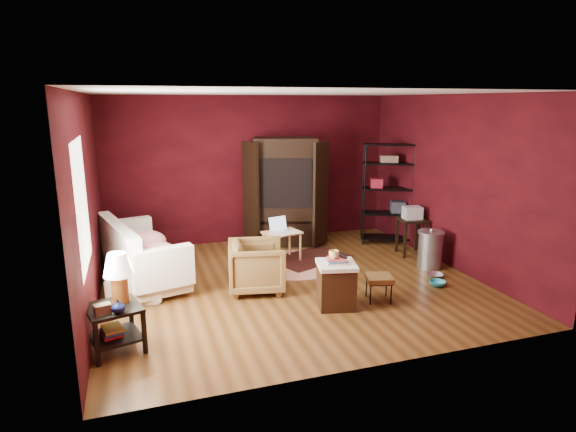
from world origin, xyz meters
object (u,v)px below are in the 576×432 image
at_px(armchair, 257,264).
at_px(side_table, 116,293).
at_px(hamper, 336,284).
at_px(laptop_desk, 282,235).
at_px(sofa, 139,260).
at_px(wire_shelving, 388,189).
at_px(tv_armoire, 286,190).

bearing_deg(armchair, side_table, 132.55).
xyz_separation_m(hamper, laptop_desk, (-0.12, 2.03, 0.15)).
height_order(sofa, laptop_desk, laptop_desk).
xyz_separation_m(hamper, wire_shelving, (2.14, 2.47, 0.74)).
height_order(armchair, laptop_desk, armchair).
relative_size(armchair, wire_shelving, 0.42).
xyz_separation_m(sofa, wire_shelving, (4.61, 0.73, 0.69)).
distance_m(side_table, wire_shelving, 5.60).
bearing_deg(hamper, armchair, 134.26).
height_order(side_table, laptop_desk, side_table).
bearing_deg(hamper, sofa, 144.96).
bearing_deg(laptop_desk, wire_shelving, -2.63).
distance_m(laptop_desk, tv_armoire, 1.20).
distance_m(armchair, hamper, 1.24).
relative_size(side_table, tv_armoire, 0.53).
bearing_deg(tv_armoire, laptop_desk, -94.74).
bearing_deg(wire_shelving, hamper, -108.59).
xyz_separation_m(armchair, tv_armoire, (1.12, 2.12, 0.66)).
bearing_deg(tv_armoire, hamper, -78.21).
distance_m(sofa, wire_shelving, 4.72).
bearing_deg(armchair, wire_shelving, -51.04).
relative_size(hamper, wire_shelving, 0.36).
distance_m(hamper, laptop_desk, 2.04).
xyz_separation_m(sofa, tv_armoire, (2.73, 1.27, 0.70)).
xyz_separation_m(armchair, laptop_desk, (0.74, 1.15, 0.07)).
xyz_separation_m(sofa, laptop_desk, (2.34, 0.30, 0.11)).
xyz_separation_m(armchair, wire_shelving, (3.00, 1.58, 0.65)).
relative_size(sofa, hamper, 2.64).
distance_m(tv_armoire, wire_shelving, 1.96).
bearing_deg(wire_shelving, side_table, -128.41).
relative_size(laptop_desk, tv_armoire, 0.37).
height_order(sofa, hamper, sofa).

